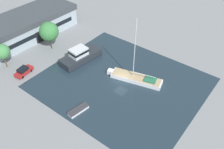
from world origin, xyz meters
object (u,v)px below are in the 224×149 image
(sailboat_moored, at_px, (136,78))
(motor_cruiser, at_px, (80,56))
(quay_tree_near_building, at_px, (49,32))
(quay_tree_by_water, at_px, (2,52))
(parked_car, at_px, (24,71))
(small_dinghy, at_px, (78,110))
(warehouse_building, at_px, (26,25))

(sailboat_moored, bearing_deg, motor_cruiser, 83.23)
(quay_tree_near_building, height_order, sailboat_moored, sailboat_moored)
(quay_tree_by_water, xyz_separation_m, parked_car, (0.75, -5.48, -3.30))
(quay_tree_near_building, bearing_deg, sailboat_moored, -83.65)
(parked_car, relative_size, small_dinghy, 1.02)
(warehouse_building, bearing_deg, small_dinghy, -109.48)
(quay_tree_by_water, height_order, small_dinghy, quay_tree_by_water)
(warehouse_building, distance_m, small_dinghy, 32.85)
(warehouse_building, relative_size, quay_tree_by_water, 4.71)
(sailboat_moored, relative_size, small_dinghy, 3.27)
(motor_cruiser, bearing_deg, parked_car, 67.86)
(quay_tree_by_water, xyz_separation_m, motor_cruiser, (12.32, -11.89, -2.88))
(parked_car, height_order, motor_cruiser, motor_cruiser)
(sailboat_moored, xyz_separation_m, motor_cruiser, (-2.00, 14.56, 0.65))
(quay_tree_by_water, distance_m, sailboat_moored, 30.28)
(quay_tree_near_building, distance_m, quay_tree_by_water, 11.91)
(warehouse_building, height_order, motor_cruiser, warehouse_building)
(parked_car, bearing_deg, quay_tree_near_building, 96.54)
(parked_car, xyz_separation_m, small_dinghy, (-0.68, -17.41, -0.53))
(quay_tree_near_building, xyz_separation_m, motor_cruiser, (0.68, -9.47, -3.57))
(parked_car, bearing_deg, sailboat_moored, 23.70)
(quay_tree_near_building, distance_m, small_dinghy, 23.95)
(quay_tree_by_water, xyz_separation_m, small_dinghy, (0.07, -22.89, -3.82))
(quay_tree_by_water, bearing_deg, sailboat_moored, -61.58)
(quay_tree_by_water, bearing_deg, parked_car, -82.16)
(warehouse_building, bearing_deg, quay_tree_by_water, -145.87)
(sailboat_moored, height_order, small_dinghy, sailboat_moored)
(parked_car, bearing_deg, quay_tree_by_water, 178.66)
(quay_tree_by_water, bearing_deg, motor_cruiser, -43.98)
(sailboat_moored, bearing_deg, parked_car, 108.31)
(quay_tree_by_water, relative_size, parked_car, 1.29)
(quay_tree_near_building, xyz_separation_m, parked_car, (-10.89, -3.06, -3.99))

